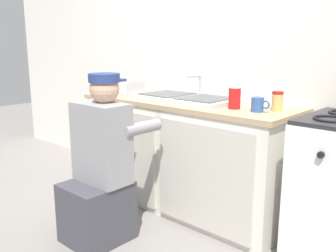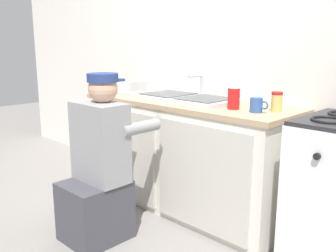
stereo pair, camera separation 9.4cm
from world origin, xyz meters
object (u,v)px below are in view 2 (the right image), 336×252
at_px(plumber_person, 99,172).
at_px(condiment_jar, 277,102).
at_px(sink_double_basin, 186,98).
at_px(dish_rack_tray, 129,90).
at_px(coffee_mug, 257,105).
at_px(soda_cup_red, 234,98).

relative_size(plumber_person, condiment_jar, 8.63).
height_order(sink_double_basin, dish_rack_tray, sink_double_basin).
relative_size(sink_double_basin, coffee_mug, 6.35).
height_order(soda_cup_red, coffee_mug, soda_cup_red).
xyz_separation_m(condiment_jar, coffee_mug, (-0.08, -0.11, -0.02)).
xyz_separation_m(sink_double_basin, coffee_mug, (0.67, -0.08, 0.03)).
distance_m(sink_double_basin, plumber_person, 0.90).
relative_size(soda_cup_red, coffee_mug, 1.21).
xyz_separation_m(dish_rack_tray, coffee_mug, (1.31, -0.05, 0.02)).
height_order(plumber_person, dish_rack_tray, plumber_person).
bearing_deg(condiment_jar, sink_double_basin, -177.21).
relative_size(condiment_jar, coffee_mug, 1.02).
bearing_deg(condiment_jar, dish_rack_tray, -177.17).
xyz_separation_m(sink_double_basin, dish_rack_tray, (-0.64, -0.03, 0.01)).
relative_size(plumber_person, soda_cup_red, 7.26).
relative_size(sink_double_basin, dish_rack_tray, 2.86).
bearing_deg(plumber_person, soda_cup_red, 52.21).
height_order(plumber_person, soda_cup_red, plumber_person).
distance_m(soda_cup_red, coffee_mug, 0.18).
xyz_separation_m(plumber_person, coffee_mug, (0.73, 0.72, 0.45)).
relative_size(sink_double_basin, soda_cup_red, 5.26).
height_order(sink_double_basin, condiment_jar, sink_double_basin).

